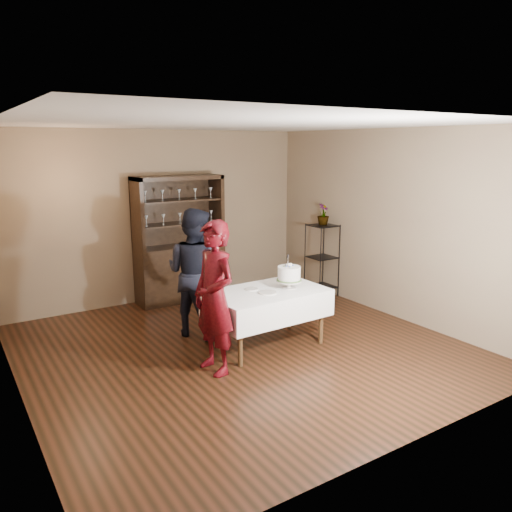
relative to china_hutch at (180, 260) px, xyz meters
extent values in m
plane|color=black|center=(-0.20, -2.25, -0.66)|extent=(5.00, 5.00, 0.00)
plane|color=silver|center=(-0.20, -2.25, 2.04)|extent=(5.00, 5.00, 0.00)
cube|color=#745E4A|center=(-0.20, 0.25, 0.69)|extent=(5.00, 0.02, 2.70)
cube|color=#745E4A|center=(-2.70, -2.25, 0.69)|extent=(0.02, 5.00, 2.70)
cube|color=#745E4A|center=(2.30, -2.25, 0.69)|extent=(0.02, 5.00, 2.70)
cube|color=black|center=(0.00, -0.01, -0.21)|extent=(1.40, 0.48, 0.90)
cube|color=black|center=(0.00, 0.21, 0.79)|extent=(1.40, 0.03, 1.10)
cube|color=black|center=(0.00, -0.01, 1.31)|extent=(1.40, 0.48, 0.06)
cube|color=black|center=(0.00, -0.01, 0.59)|extent=(1.28, 0.42, 0.02)
cube|color=black|center=(0.00, -0.01, 0.96)|extent=(1.28, 0.42, 0.02)
cylinder|color=black|center=(1.88, -1.25, -0.06)|extent=(0.02, 0.02, 1.20)
cylinder|color=black|center=(2.28, -1.25, -0.06)|extent=(0.02, 0.02, 1.20)
cylinder|color=black|center=(1.88, -0.85, -0.06)|extent=(0.02, 0.02, 1.20)
cylinder|color=black|center=(2.28, -0.85, -0.06)|extent=(0.02, 0.02, 1.20)
cube|color=black|center=(2.08, -1.05, -0.51)|extent=(0.40, 0.40, 0.02)
cube|color=black|center=(2.08, -1.05, -0.01)|extent=(0.40, 0.40, 0.01)
cube|color=black|center=(2.08, -1.05, 0.52)|extent=(0.40, 0.40, 0.02)
cube|color=white|center=(0.11, -2.34, -0.11)|extent=(1.46, 0.92, 0.33)
cylinder|color=#48301A|center=(-0.49, -2.69, -0.33)|extent=(0.06, 0.06, 0.68)
cylinder|color=#48301A|center=(0.73, -2.66, -0.33)|extent=(0.06, 0.06, 0.68)
cylinder|color=#48301A|center=(-0.50, -2.02, -0.33)|extent=(0.06, 0.06, 0.68)
cylinder|color=#48301A|center=(0.71, -1.99, -0.33)|extent=(0.06, 0.06, 0.68)
imported|color=#38050D|center=(-0.77, -2.63, 0.18)|extent=(0.47, 0.66, 1.70)
imported|color=black|center=(-0.46, -1.50, 0.18)|extent=(0.97, 1.03, 1.68)
cylinder|color=silver|center=(0.40, -2.40, 0.06)|extent=(0.18, 0.18, 0.01)
cylinder|color=silver|center=(0.40, -2.40, 0.09)|extent=(0.04, 0.04, 0.09)
cylinder|color=silver|center=(0.40, -2.40, 0.15)|extent=(0.32, 0.32, 0.01)
cylinder|color=#4A6F35|center=(0.40, -2.40, 0.16)|extent=(0.31, 0.31, 0.02)
cylinder|color=white|center=(0.40, -2.40, 0.24)|extent=(0.29, 0.29, 0.18)
sphere|color=#586FBE|center=(0.43, -2.40, 0.34)|extent=(0.02, 0.02, 0.02)
cube|color=silver|center=(0.36, -2.42, 0.39)|extent=(0.02, 0.02, 0.12)
cube|color=black|center=(0.36, -2.42, 0.47)|extent=(0.02, 0.02, 0.05)
cylinder|color=silver|center=(0.05, -2.44, 0.06)|extent=(0.23, 0.23, 0.01)
cylinder|color=silver|center=(-0.03, -2.20, 0.06)|extent=(0.21, 0.21, 0.01)
imported|color=#4A6F35|center=(2.10, -1.03, 0.70)|extent=(0.25, 0.25, 0.34)
camera|label=1|loc=(-3.20, -7.22, 1.80)|focal=35.00mm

